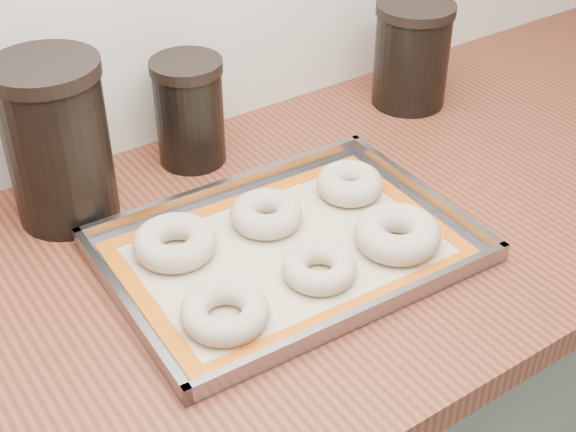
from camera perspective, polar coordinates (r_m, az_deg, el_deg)
cabinet at (r=1.48m, az=5.68°, el=-13.67°), size 3.00×0.65×0.86m
countertop at (r=1.18m, az=6.94°, el=0.74°), size 3.06×0.68×0.04m
baking_tray at (r=1.04m, az=0.00°, el=-2.37°), size 0.47×0.35×0.03m
baking_mat at (r=1.05m, az=-0.00°, el=-2.45°), size 0.43×0.31×0.00m
bagel_front_left at (r=0.93m, az=-4.51°, el=-6.80°), size 0.14×0.14×0.03m
bagel_front_mid at (r=0.99m, az=2.24°, el=-3.69°), size 0.11×0.11×0.03m
bagel_front_right at (r=1.05m, az=7.77°, el=-1.26°), size 0.12×0.12×0.04m
bagel_back_left at (r=1.04m, az=-8.05°, el=-1.87°), size 0.13×0.13×0.04m
bagel_back_mid at (r=1.08m, az=-1.54°, el=0.16°), size 0.10×0.10×0.04m
bagel_back_right at (r=1.14m, az=4.39°, el=2.32°), size 0.10×0.10×0.04m
canister_left at (r=1.10m, az=-16.09°, el=5.11°), size 0.14×0.14×0.23m
canister_mid at (r=1.21m, az=-7.02°, el=7.40°), size 0.11×0.11×0.16m
canister_right at (r=1.38m, az=8.79°, el=11.29°), size 0.13×0.13×0.18m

